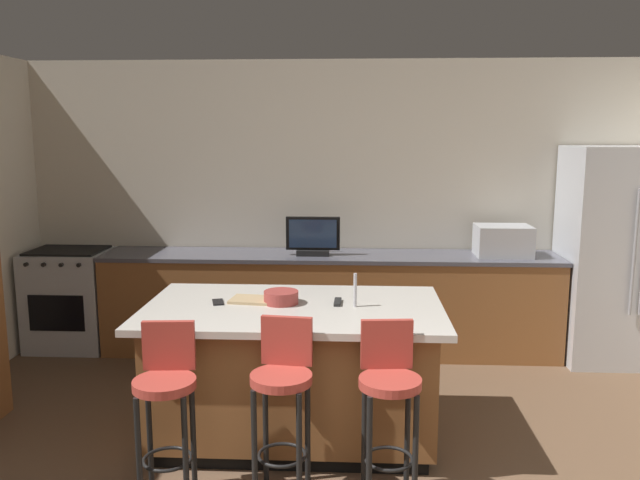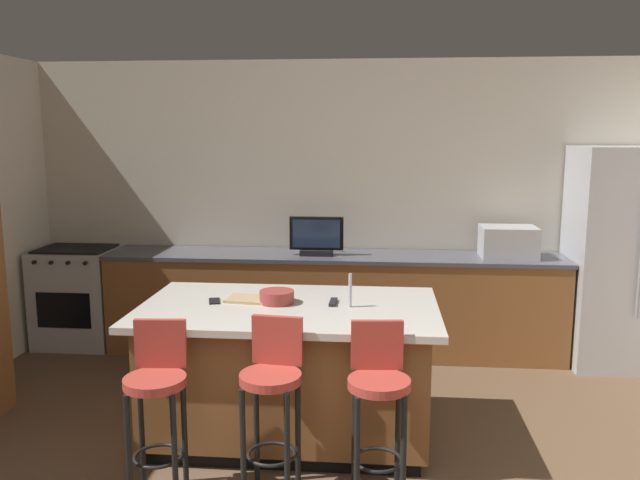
{
  "view_description": "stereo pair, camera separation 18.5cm",
  "coord_description": "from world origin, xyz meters",
  "px_view_note": "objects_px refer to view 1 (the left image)",
  "views": [
    {
      "loc": [
        0.11,
        -1.87,
        2.02
      ],
      "look_at": [
        -0.15,
        2.99,
        1.2
      ],
      "focal_mm": 36.11,
      "sensor_mm": 36.0,
      "label": 1
    },
    {
      "loc": [
        0.29,
        -1.85,
        2.02
      ],
      "look_at": [
        -0.15,
        2.99,
        1.2
      ],
      "focal_mm": 36.11,
      "sensor_mm": 36.0,
      "label": 2
    }
  ],
  "objects_px": {
    "range_oven": "(71,299)",
    "tv_remote": "(338,302)",
    "bar_stool_center": "(283,392)",
    "bar_stool_left": "(166,397)",
    "cutting_board": "(252,300)",
    "bar_stool_right": "(389,396)",
    "refrigerator": "(619,255)",
    "microwave": "(503,241)",
    "fruit_bowl": "(281,297)",
    "tv_monitor": "(313,238)",
    "cell_phone": "(218,302)",
    "kitchen_island": "(294,371)"
  },
  "relations": [
    {
      "from": "range_oven",
      "to": "tv_remote",
      "type": "height_order",
      "value": "range_oven"
    },
    {
      "from": "bar_stool_center",
      "to": "bar_stool_left",
      "type": "bearing_deg",
      "value": -167.46
    },
    {
      "from": "range_oven",
      "to": "cutting_board",
      "type": "height_order",
      "value": "range_oven"
    },
    {
      "from": "bar_stool_right",
      "to": "tv_remote",
      "type": "distance_m",
      "value": 0.88
    },
    {
      "from": "range_oven",
      "to": "bar_stool_center",
      "type": "xyz_separation_m",
      "value": [
        2.27,
        -2.4,
        0.14
      ]
    },
    {
      "from": "refrigerator",
      "to": "microwave",
      "type": "xyz_separation_m",
      "value": [
        -1.0,
        0.06,
        0.11
      ]
    },
    {
      "from": "cutting_board",
      "to": "bar_stool_left",
      "type": "bearing_deg",
      "value": -111.66
    },
    {
      "from": "microwave",
      "to": "fruit_bowl",
      "type": "distance_m",
      "value": 2.45
    },
    {
      "from": "fruit_bowl",
      "to": "tv_remote",
      "type": "bearing_deg",
      "value": 2.75
    },
    {
      "from": "bar_stool_right",
      "to": "cutting_board",
      "type": "relative_size",
      "value": 3.5
    },
    {
      "from": "bar_stool_center",
      "to": "tv_monitor",
      "type": "bearing_deg",
      "value": 96.03
    },
    {
      "from": "tv_monitor",
      "to": "cell_phone",
      "type": "height_order",
      "value": "tv_monitor"
    },
    {
      "from": "bar_stool_right",
      "to": "cell_phone",
      "type": "bearing_deg",
      "value": 140.35
    },
    {
      "from": "range_oven",
      "to": "fruit_bowl",
      "type": "xyz_separation_m",
      "value": [
        2.18,
        -1.66,
        0.48
      ]
    },
    {
      "from": "cell_phone",
      "to": "cutting_board",
      "type": "height_order",
      "value": "cutting_board"
    },
    {
      "from": "range_oven",
      "to": "bar_stool_center",
      "type": "bearing_deg",
      "value": -46.63
    },
    {
      "from": "bar_stool_right",
      "to": "cutting_board",
      "type": "height_order",
      "value": "bar_stool_right"
    },
    {
      "from": "tv_monitor",
      "to": "cutting_board",
      "type": "height_order",
      "value": "tv_monitor"
    },
    {
      "from": "bar_stool_left",
      "to": "cell_phone",
      "type": "relative_size",
      "value": 6.58
    },
    {
      "from": "cell_phone",
      "to": "tv_remote",
      "type": "xyz_separation_m",
      "value": [
        0.79,
        0.02,
        0.01
      ]
    },
    {
      "from": "fruit_bowl",
      "to": "tv_monitor",
      "type": "bearing_deg",
      "value": 86.17
    },
    {
      "from": "kitchen_island",
      "to": "range_oven",
      "type": "distance_m",
      "value": 2.84
    },
    {
      "from": "kitchen_island",
      "to": "cell_phone",
      "type": "distance_m",
      "value": 0.68
    },
    {
      "from": "bar_stool_center",
      "to": "bar_stool_right",
      "type": "bearing_deg",
      "value": 6.08
    },
    {
      "from": "kitchen_island",
      "to": "tv_remote",
      "type": "bearing_deg",
      "value": 14.05
    },
    {
      "from": "tv_monitor",
      "to": "bar_stool_right",
      "type": "xyz_separation_m",
      "value": [
        0.56,
        -2.36,
        -0.48
      ]
    },
    {
      "from": "bar_stool_center",
      "to": "tv_remote",
      "type": "height_order",
      "value": "bar_stool_center"
    },
    {
      "from": "kitchen_island",
      "to": "refrigerator",
      "type": "distance_m",
      "value": 3.21
    },
    {
      "from": "refrigerator",
      "to": "bar_stool_right",
      "type": "bearing_deg",
      "value": -132.26
    },
    {
      "from": "microwave",
      "to": "cutting_board",
      "type": "height_order",
      "value": "microwave"
    },
    {
      "from": "bar_stool_center",
      "to": "microwave",
      "type": "bearing_deg",
      "value": 60.97
    },
    {
      "from": "bar_stool_left",
      "to": "fruit_bowl",
      "type": "xyz_separation_m",
      "value": [
        0.54,
        0.82,
        0.35
      ]
    },
    {
      "from": "microwave",
      "to": "bar_stool_left",
      "type": "bearing_deg",
      "value": -133.49
    },
    {
      "from": "bar_stool_right",
      "to": "cutting_board",
      "type": "bearing_deg",
      "value": 132.2
    },
    {
      "from": "tv_remote",
      "to": "range_oven",
      "type": "bearing_deg",
      "value": 148.64
    },
    {
      "from": "kitchen_island",
      "to": "bar_stool_center",
      "type": "relative_size",
      "value": 1.93
    },
    {
      "from": "bar_stool_left",
      "to": "tv_remote",
      "type": "xyz_separation_m",
      "value": [
        0.91,
        0.83,
        0.32
      ]
    },
    {
      "from": "bar_stool_center",
      "to": "cell_phone",
      "type": "bearing_deg",
      "value": 130.84
    },
    {
      "from": "bar_stool_left",
      "to": "bar_stool_right",
      "type": "height_order",
      "value": "bar_stool_right"
    },
    {
      "from": "kitchen_island",
      "to": "bar_stool_right",
      "type": "xyz_separation_m",
      "value": [
        0.59,
        -0.7,
        0.14
      ]
    },
    {
      "from": "fruit_bowl",
      "to": "cell_phone",
      "type": "bearing_deg",
      "value": -179.37
    },
    {
      "from": "bar_stool_left",
      "to": "cutting_board",
      "type": "bearing_deg",
      "value": 63.65
    },
    {
      "from": "refrigerator",
      "to": "cutting_board",
      "type": "xyz_separation_m",
      "value": [
        -3.0,
        -1.55,
        -0.03
      ]
    },
    {
      "from": "range_oven",
      "to": "tv_monitor",
      "type": "xyz_separation_m",
      "value": [
        2.29,
        -0.05,
        0.61
      ]
    },
    {
      "from": "kitchen_island",
      "to": "tv_monitor",
      "type": "relative_size",
      "value": 4.0
    },
    {
      "from": "refrigerator",
      "to": "bar_stool_left",
      "type": "height_order",
      "value": "refrigerator"
    },
    {
      "from": "bar_stool_right",
      "to": "tv_monitor",
      "type": "bearing_deg",
      "value": 98.23
    },
    {
      "from": "microwave",
      "to": "cell_phone",
      "type": "distance_m",
      "value": 2.78
    },
    {
      "from": "microwave",
      "to": "bar_stool_center",
      "type": "bearing_deg",
      "value": -125.5
    },
    {
      "from": "kitchen_island",
      "to": "microwave",
      "type": "xyz_separation_m",
      "value": [
        1.72,
        1.71,
        0.59
      ]
    }
  ]
}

